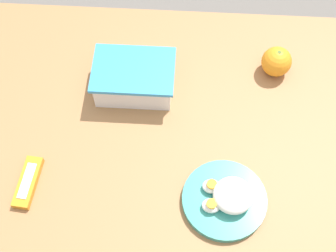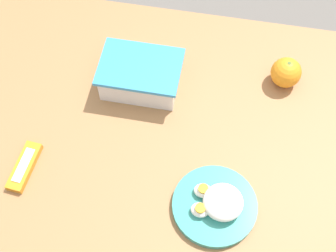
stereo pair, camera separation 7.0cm
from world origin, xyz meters
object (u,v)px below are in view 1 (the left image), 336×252
food_container (134,80)px  candy_bar (28,182)px  orange_fruit (276,62)px  rice_plate (226,198)px

food_container → candy_bar: 0.37m
candy_bar → orange_fruit: bearing=31.7°
orange_fruit → rice_plate: orange_fruit is taller
food_container → rice_plate: food_container is taller
orange_fruit → food_container: bearing=-168.2°
food_container → orange_fruit: size_ratio=2.61×
orange_fruit → rice_plate: size_ratio=0.41×
orange_fruit → candy_bar: size_ratio=0.61×
rice_plate → candy_bar: rice_plate is taller
rice_plate → food_container: bearing=128.0°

